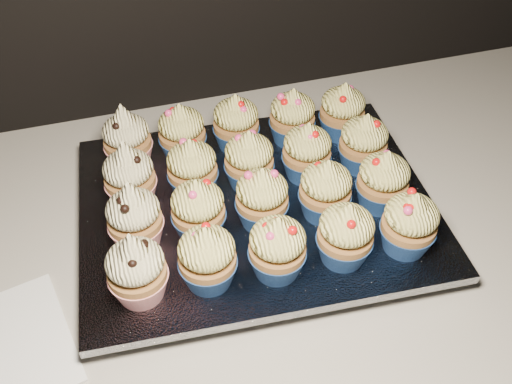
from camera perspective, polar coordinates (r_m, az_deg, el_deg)
The scene contains 23 objects.
worktop at distance 0.73m, azimuth -4.03°, elevation -5.62°, with size 2.44×0.64×0.04m, color silver.
baking_tray at distance 0.73m, azimuth 0.00°, elevation -2.22°, with size 0.40×0.30×0.02m, color black.
foil_lining at distance 0.71m, azimuth 0.00°, elevation -1.27°, with size 0.43×0.34×0.01m, color silver.
cupcake_0 at distance 0.60m, azimuth -11.86°, elevation -7.58°, with size 0.06×0.06×0.10m.
cupcake_1 at distance 0.60m, azimuth -4.90°, elevation -6.55°, with size 0.06×0.06×0.08m.
cupcake_2 at distance 0.61m, azimuth 2.15°, elevation -5.59°, with size 0.06×0.06×0.08m.
cupcake_3 at distance 0.63m, azimuth 8.93°, elevation -4.22°, with size 0.06×0.06×0.08m.
cupcake_4 at distance 0.65m, azimuth 15.08°, elevation -3.08°, with size 0.06×0.06×0.08m.
cupcake_5 at distance 0.65m, azimuth -12.06°, elevation -2.50°, with size 0.06×0.06×0.10m.
cupcake_6 at distance 0.65m, azimuth -5.80°, elevation -1.81°, with size 0.06×0.06×0.08m.
cupcake_7 at distance 0.66m, azimuth 0.60°, elevation -0.64°, with size 0.06×0.06×0.08m.
cupcake_8 at distance 0.67m, azimuth 6.94°, elevation 0.19°, with size 0.06×0.06×0.08m.
cupcake_9 at distance 0.70m, azimuth 12.58°, elevation 1.08°, with size 0.06×0.06×0.08m.
cupcake_10 at distance 0.70m, azimuth -12.54°, elevation 1.55°, with size 0.06×0.06×0.10m.
cupcake_11 at distance 0.70m, azimuth -6.39°, elevation 2.32°, with size 0.06×0.06×0.08m.
cupcake_12 at distance 0.71m, azimuth -0.70°, elevation 3.17°, with size 0.06×0.06×0.08m.
cupcake_13 at distance 0.72m, azimuth 5.10°, elevation 3.99°, with size 0.06×0.06×0.08m.
cupcake_14 at distance 0.75m, azimuth 10.67°, elevation 4.82°, with size 0.06×0.06×0.08m.
cupcake_15 at distance 0.76m, azimuth -12.77°, elevation 5.21°, with size 0.06×0.06×0.10m.
cupcake_16 at distance 0.76m, azimuth -7.40°, elevation 5.87°, with size 0.06×0.06×0.08m.
cupcake_17 at distance 0.77m, azimuth -2.01°, elevation 6.89°, with size 0.06×0.06×0.08m.
cupcake_18 at distance 0.78m, azimuth 3.65°, elevation 7.46°, with size 0.06×0.06×0.08m.
cupcake_19 at distance 0.80m, azimuth 8.62°, elevation 7.97°, with size 0.06×0.06×0.08m.
Camera 1 is at (-0.09, 1.23, 1.43)m, focal length 40.00 mm.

